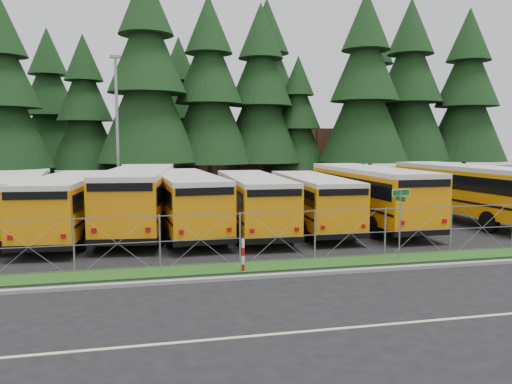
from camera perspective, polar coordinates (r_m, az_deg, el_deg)
The scene contains 30 objects.
ground at distance 21.27m, azimuth 8.39°, elevation -6.90°, with size 120.00×120.00×0.00m, color black.
curb at distance 18.48m, azimuth 11.85°, elevation -8.76°, with size 50.00×0.25×0.12m, color gray.
grass_verge at distance 19.73m, azimuth 10.17°, elevation -7.87°, with size 50.00×1.40×0.06m, color #194012.
road_lane_line at distance 14.38m, azimuth 20.13°, elevation -13.56°, with size 50.00×0.12×0.01m, color beige.
chainlink_fence at distance 20.16m, azimuth 9.45°, elevation -4.73°, with size 44.00×0.10×2.00m, color gray, non-canonical shape.
brick_building at distance 60.88m, azimuth 0.29°, elevation 4.41°, with size 22.00×10.00×6.00m, color brown.
bus_0 at distance 27.41m, azimuth -25.74°, elevation -1.37°, with size 2.68×11.35×2.97m, color orange, non-canonical shape.
bus_1 at distance 25.82m, azimuth -20.49°, elevation -1.57°, with size 2.68×11.38×2.98m, color orange, non-canonical shape.
bus_2 at distance 26.26m, azimuth -13.11°, elevation -0.93°, with size 2.93×12.39×3.25m, color orange, non-canonical shape.
bus_3 at distance 25.50m, azimuth -8.09°, elevation -1.29°, with size 2.72×11.53×3.02m, color orange, non-canonical shape.
bus_4 at distance 25.57m, azimuth -0.48°, elevation -1.34°, with size 2.62×11.10×2.91m, color orange, non-canonical shape.
bus_5 at distance 26.55m, azimuth 6.25°, elevation -1.19°, with size 2.55×10.78×2.83m, color orange, non-canonical shape.
bus_6 at distance 28.11m, azimuth 12.51°, elevation -0.50°, with size 2.89×12.26×3.21m, color orange, non-canonical shape.
bus_east at distance 31.42m, azimuth 22.52°, elevation -0.12°, with size 2.92×12.37×3.24m, color orange, non-canonical shape.
street_sign at distance 20.22m, azimuth 16.17°, elevation -1.89°, with size 0.83×0.54×2.81m.
striped_bollard at distance 17.94m, azimuth -1.49°, elevation -7.30°, with size 0.11×0.11×1.20m, color #B20C0C.
light_standard at distance 34.13m, azimuth -15.57°, elevation 7.10°, with size 0.70×0.35×10.14m.
conifer_1 at distance 45.95m, azimuth -26.80°, elevation 9.57°, with size 7.30×7.30×16.15m, color black, non-canonical shape.
conifer_2 at distance 47.91m, azimuth -18.95°, elevation 8.48°, with size 6.37×6.37×14.10m, color black, non-canonical shape.
conifer_3 at distance 44.01m, azimuth -12.34°, elevation 12.14°, with size 8.61×8.61×19.04m, color black, non-canonical shape.
conifer_4 at distance 45.78m, azimuth -5.38°, elevation 11.05°, with size 7.91×7.91×17.50m, color black, non-canonical shape.
conifer_5 at distance 47.82m, azimuth 0.53°, elevation 10.78°, with size 7.86×7.86×17.37m, color black, non-canonical shape.
conifer_6 at distance 48.91m, azimuth 4.81°, elevation 7.92°, with size 5.75×5.75×12.71m, color black, non-canonical shape.
conifer_7 at distance 47.63m, azimuth 12.31°, elevation 11.12°, with size 8.20×8.20×18.13m, color black, non-canonical shape.
conifer_8 at distance 52.26m, azimuth 17.11°, elevation 10.69°, with size 8.33×8.33×18.42m, color black, non-canonical shape.
conifer_9 at distance 54.61m, azimuth 22.95°, elevation 9.84°, with size 7.97×7.97×17.62m, color black, non-canonical shape.
conifer_10 at distance 54.98m, azimuth -22.53°, elevation 8.89°, with size 7.15×7.15×15.82m, color black, non-canonical shape.
conifer_11 at distance 51.86m, azimuth -8.74°, elevation 9.03°, with size 6.79×6.79×15.01m, color black, non-canonical shape.
conifer_12 at distance 55.02m, azimuth 1.22°, elevation 11.37°, with size 8.91×8.91×19.70m, color black, non-canonical shape.
conifer_13 at distance 56.30m, azimuth 13.05°, elevation 10.29°, with size 8.19×8.19×18.11m, color black, non-canonical shape.
Camera 1 is at (-7.44, -19.36, 4.74)m, focal length 35.00 mm.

